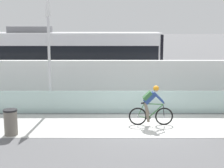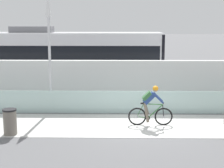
{
  "view_description": "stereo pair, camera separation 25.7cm",
  "coord_description": "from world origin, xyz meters",
  "px_view_note": "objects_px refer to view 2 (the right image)",
  "views": [
    {
      "loc": [
        -1.33,
        -13.57,
        4.11
      ],
      "look_at": [
        -1.34,
        2.35,
        1.25
      ],
      "focal_mm": 56.45,
      "sensor_mm": 36.0,
      "label": 1
    },
    {
      "loc": [
        -1.07,
        -13.57,
        4.11
      ],
      "look_at": [
        -1.34,
        2.35,
        1.25
      ],
      "focal_mm": 56.45,
      "sensor_mm": 36.0,
      "label": 2
    }
  ],
  "objects_px": {
    "cyclist_on_bike": "(150,106)",
    "trash_bin": "(10,122)",
    "tram": "(67,59)",
    "lamp_post_antenna": "(49,40)"
  },
  "relations": [
    {
      "from": "cyclist_on_bike",
      "to": "trash_bin",
      "type": "height_order",
      "value": "cyclist_on_bike"
    },
    {
      "from": "tram",
      "to": "lamp_post_antenna",
      "type": "bearing_deg",
      "value": -90.79
    },
    {
      "from": "lamp_post_antenna",
      "to": "trash_bin",
      "type": "bearing_deg",
      "value": -104.26
    },
    {
      "from": "tram",
      "to": "lamp_post_antenna",
      "type": "height_order",
      "value": "lamp_post_antenna"
    },
    {
      "from": "lamp_post_antenna",
      "to": "trash_bin",
      "type": "relative_size",
      "value": 5.42
    },
    {
      "from": "lamp_post_antenna",
      "to": "tram",
      "type": "bearing_deg",
      "value": 89.21
    },
    {
      "from": "cyclist_on_bike",
      "to": "lamp_post_antenna",
      "type": "distance_m",
      "value": 5.47
    },
    {
      "from": "cyclist_on_bike",
      "to": "lamp_post_antenna",
      "type": "xyz_separation_m",
      "value": [
        -4.36,
        2.15,
        2.49
      ]
    },
    {
      "from": "tram",
      "to": "lamp_post_antenna",
      "type": "xyz_separation_m",
      "value": [
        -0.07,
        -4.7,
        1.4
      ]
    },
    {
      "from": "tram",
      "to": "trash_bin",
      "type": "xyz_separation_m",
      "value": [
        -0.93,
        -8.1,
        -1.41
      ]
    }
  ]
}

